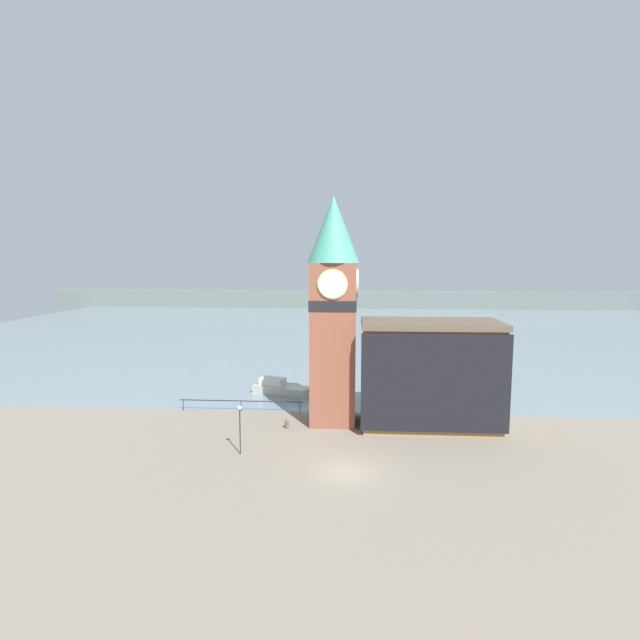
{
  "coord_description": "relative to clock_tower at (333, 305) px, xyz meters",
  "views": [
    {
      "loc": [
        0.36,
        -33.01,
        14.81
      ],
      "look_at": [
        -2.41,
        8.03,
        9.64
      ],
      "focal_mm": 28.0,
      "sensor_mm": 36.0,
      "label": 1
    }
  ],
  "objects": [
    {
      "name": "ground_plane",
      "position": [
        1.4,
        -10.7,
        -10.67
      ],
      "size": [
        160.0,
        160.0,
        0.0
      ],
      "primitive_type": "plane",
      "color": "gray"
    },
    {
      "name": "water",
      "position": [
        1.4,
        62.68,
        -10.67
      ],
      "size": [
        160.0,
        120.0,
        0.0
      ],
      "color": "gray",
      "rests_on": "ground_plane"
    },
    {
      "name": "far_shoreline",
      "position": [
        1.4,
        102.68,
        -8.17
      ],
      "size": [
        180.0,
        3.0,
        5.0
      ],
      "color": "slate",
      "rests_on": "water"
    },
    {
      "name": "pier_railing",
      "position": [
        -9.0,
        2.43,
        -9.7
      ],
      "size": [
        12.02,
        0.08,
        1.09
      ],
      "color": "#232328",
      "rests_on": "ground_plane"
    },
    {
      "name": "clock_tower",
      "position": [
        0.0,
        0.0,
        0.0
      ],
      "size": [
        4.55,
        4.55,
        20.09
      ],
      "color": "brown",
      "rests_on": "ground_plane"
    },
    {
      "name": "pier_building",
      "position": [
        8.47,
        -0.63,
        -5.96
      ],
      "size": [
        12.08,
        6.24,
        9.37
      ],
      "color": "#9E754C",
      "rests_on": "ground_plane"
    },
    {
      "name": "boat_near",
      "position": [
        -6.22,
        9.01,
        -10.04
      ],
      "size": [
        6.57,
        3.95,
        1.69
      ],
      "rotation": [
        0.0,
        0.0,
        -0.32
      ],
      "color": "#B7B2A8",
      "rests_on": "water"
    },
    {
      "name": "mooring_bollard_near",
      "position": [
        -3.97,
        -2.0,
        -10.25
      ],
      "size": [
        0.35,
        0.35,
        0.77
      ],
      "color": "brown",
      "rests_on": "ground_plane"
    },
    {
      "name": "lamp_post",
      "position": [
        -6.7,
        -7.97,
        -8.0
      ],
      "size": [
        0.32,
        0.32,
        3.79
      ],
      "color": "#2D2D33",
      "rests_on": "ground_plane"
    }
  ]
}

